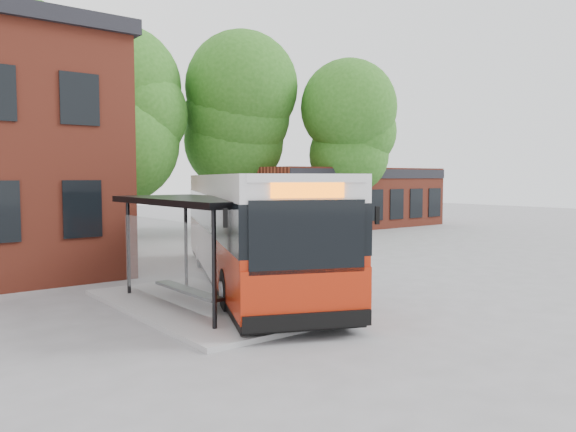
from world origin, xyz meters
TOP-DOWN VIEW (x-y plane):
  - ground at (0.00, 0.00)m, footprint 100.00×100.00m
  - shop_row at (15.00, 14.00)m, footprint 14.00×6.20m
  - bus_shelter at (-4.50, -1.00)m, footprint 3.60×7.00m
  - bike_rail at (9.28, 10.00)m, footprint 5.20×0.10m
  - tree_1 at (1.00, 17.00)m, footprint 7.92×7.92m
  - tree_2 at (8.00, 16.00)m, footprint 7.92×7.92m
  - tree_3 at (13.00, 12.00)m, footprint 7.04×7.04m
  - city_bus at (-1.42, 1.10)m, footprint 8.25×13.64m
  - bicycle_0 at (7.60, 10.76)m, footprint 1.91×1.20m
  - bicycle_1 at (7.59, 10.85)m, footprint 1.59×0.95m
  - bicycle_2 at (7.87, 9.85)m, footprint 1.59×0.69m
  - bicycle_4 at (9.09, 9.33)m, footprint 1.65×0.73m
  - bicycle_5 at (10.94, 9.39)m, footprint 1.53×0.76m
  - bicycle_6 at (11.62, 9.59)m, footprint 1.92×0.94m

SIDE VIEW (x-z plane):
  - ground at x=0.00m, z-range 0.00..0.00m
  - bike_rail at x=9.28m, z-range 0.00..0.38m
  - bicycle_2 at x=7.87m, z-range 0.00..0.81m
  - bicycle_4 at x=9.09m, z-range 0.00..0.84m
  - bicycle_5 at x=10.94m, z-range 0.00..0.88m
  - bicycle_1 at x=7.59m, z-range 0.00..0.92m
  - bicycle_0 at x=7.60m, z-range 0.00..0.95m
  - bicycle_6 at x=11.62m, z-range 0.00..0.97m
  - bus_shelter at x=-4.50m, z-range 0.00..2.90m
  - city_bus at x=-1.42m, z-range 0.00..3.47m
  - shop_row at x=15.00m, z-range 0.00..4.00m
  - tree_3 at x=13.00m, z-range 0.00..9.28m
  - tree_1 at x=1.00m, z-range 0.00..10.40m
  - tree_2 at x=8.00m, z-range 0.00..11.00m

